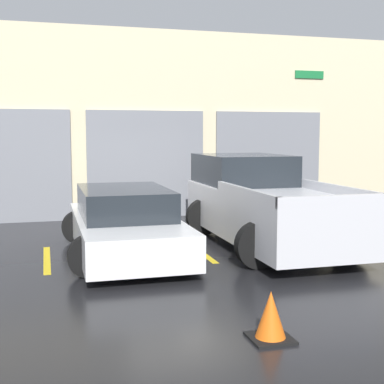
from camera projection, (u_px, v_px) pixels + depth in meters
ground_plane at (180, 236)px, 11.87m from camera, size 28.00×28.00×0.00m
shophouse_building at (151, 126)px, 14.75m from camera, size 16.84×0.68×5.07m
pickup_truck at (262, 203)px, 11.00m from camera, size 2.51×5.18×1.80m
sedan_white at (125, 224)px, 10.03m from camera, size 2.26×4.48×1.26m
parking_stripe_far_left at (47, 259)px, 9.68m from camera, size 0.12×2.20×0.01m
parking_stripe_left at (199, 250)px, 10.44m from camera, size 0.12×2.20×0.01m
parking_stripe_centre at (330, 242)px, 11.20m from camera, size 0.12×2.20×0.01m
traffic_cone at (271, 317)px, 5.90m from camera, size 0.47×0.47×0.55m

